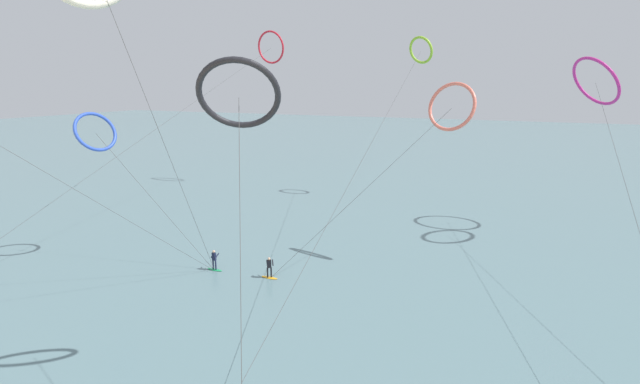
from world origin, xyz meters
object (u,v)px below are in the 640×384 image
(kite_coral, at_px, (451,107))
(kite_lime, at_px, (421,51))
(surfer_emerald, at_px, (214,261))
(kite_crimson, at_px, (270,48))
(surfer_amber, at_px, (269,269))
(kite_charcoal, at_px, (239,95))
(kite_magenta, at_px, (596,81))
(kite_cobalt, at_px, (96,132))

(kite_coral, height_order, kite_lime, kite_lime)
(surfer_emerald, relative_size, kite_crimson, 0.04)
(surfer_amber, bearing_deg, kite_coral, -178.18)
(kite_coral, relative_size, kite_lime, 0.30)
(kite_coral, xyz_separation_m, kite_charcoal, (-6.18, -20.52, 1.27))
(kite_lime, bearing_deg, surfer_amber, 106.65)
(kite_coral, relative_size, kite_charcoal, 0.94)
(surfer_amber, height_order, kite_magenta, kite_magenta)
(surfer_emerald, bearing_deg, kite_magenta, -131.96)
(kite_magenta, bearing_deg, kite_crimson, 45.01)
(kite_charcoal, height_order, kite_magenta, kite_magenta)
(surfer_amber, bearing_deg, kite_lime, -133.16)
(kite_crimson, distance_m, kite_cobalt, 33.90)
(kite_lime, bearing_deg, kite_crimson, 25.01)
(kite_magenta, distance_m, kite_cobalt, 46.22)
(surfer_emerald, height_order, kite_crimson, kite_crimson)
(kite_coral, distance_m, kite_magenta, 18.93)
(surfer_emerald, xyz_separation_m, kite_crimson, (-12.27, 31.49, 19.10))
(kite_magenta, bearing_deg, kite_lime, 33.71)
(surfer_emerald, height_order, kite_charcoal, kite_charcoal)
(kite_lime, bearing_deg, kite_magenta, -176.87)
(kite_lime, bearing_deg, surfer_emerald, 98.33)
(surfer_emerald, distance_m, surfer_amber, 4.89)
(kite_crimson, height_order, kite_lime, kite_crimson)
(kite_crimson, height_order, kite_cobalt, kite_crimson)
(kite_coral, xyz_separation_m, kite_lime, (-7.39, 22.38, 5.85))
(surfer_amber, xyz_separation_m, kite_magenta, (23.08, 23.88, 14.26))
(kite_magenta, height_order, kite_cobalt, kite_magenta)
(surfer_amber, xyz_separation_m, kite_crimson, (-17.14, 31.07, 19.10))
(kite_charcoal, xyz_separation_m, kite_magenta, (17.53, 35.54, 0.72))
(kite_crimson, bearing_deg, kite_cobalt, 101.21)
(surfer_emerald, distance_m, kite_crimson, 38.82)
(kite_charcoal, relative_size, kite_magenta, 0.33)
(kite_lime, height_order, kite_magenta, kite_lime)
(kite_charcoal, bearing_deg, kite_cobalt, -50.44)
(kite_charcoal, bearing_deg, surfer_emerald, -71.78)
(surfer_emerald, xyz_separation_m, kite_magenta, (27.95, 24.30, 14.26))
(kite_charcoal, bearing_deg, kite_crimson, -86.64)
(surfer_amber, xyz_separation_m, kite_charcoal, (5.55, -11.66, 13.53))
(surfer_emerald, height_order, kite_magenta, kite_magenta)
(kite_magenta, bearing_deg, kite_coral, 108.08)
(kite_magenta, bearing_deg, surfer_emerald, 96.15)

